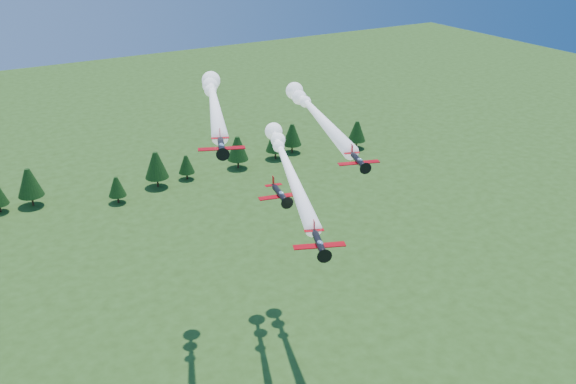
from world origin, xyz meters
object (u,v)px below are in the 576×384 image
plane_right (315,111)px  plane_slot (280,194)px  plane_left (213,98)px  plane_lead (287,164)px

plane_right → plane_slot: (-16.27, -15.04, -7.71)m
plane_left → plane_slot: (2.75, -19.39, -11.95)m
plane_left → plane_right: (19.02, -4.35, -4.24)m
plane_lead → plane_left: 17.92m
plane_lead → plane_slot: 12.65m
plane_left → plane_lead: bearing=-20.4°
plane_lead → plane_slot: (-7.34, -10.30, -0.25)m
plane_lead → plane_left: bearing=159.5°
plane_left → plane_slot: size_ratio=5.02×
plane_left → plane_right: bearing=8.7°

